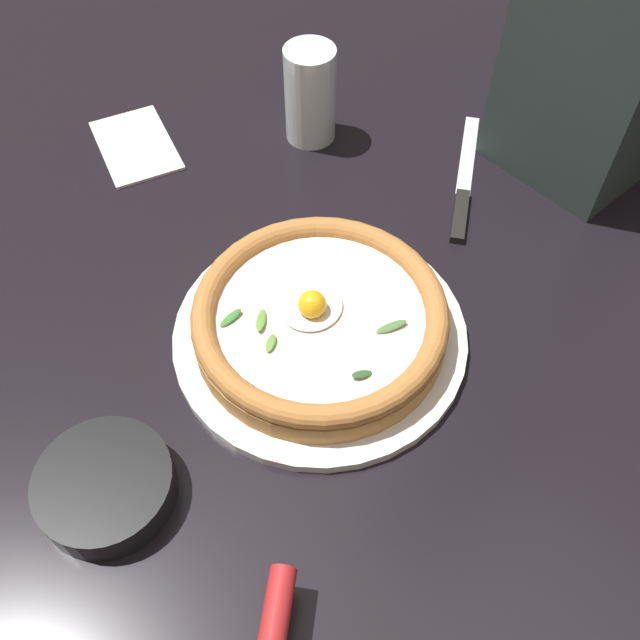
% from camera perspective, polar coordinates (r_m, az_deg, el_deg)
% --- Properties ---
extents(ground_plane, '(2.40, 2.40, 0.03)m').
position_cam_1_polar(ground_plane, '(0.74, 2.64, -3.29)').
color(ground_plane, black).
rests_on(ground_plane, ground).
extents(pizza_plate, '(0.31, 0.31, 0.01)m').
position_cam_1_polar(pizza_plate, '(0.73, 0.00, -1.21)').
color(pizza_plate, white).
rests_on(pizza_plate, ground).
extents(pizza, '(0.26, 0.26, 0.06)m').
position_cam_1_polar(pizza, '(0.71, -0.01, 0.13)').
color(pizza, '#B77B39').
rests_on(pizza, pizza_plate).
extents(side_bowl, '(0.12, 0.12, 0.03)m').
position_cam_1_polar(side_bowl, '(0.66, -17.10, -12.86)').
color(side_bowl, black).
rests_on(side_bowl, ground).
extents(table_knife, '(0.21, 0.14, 0.01)m').
position_cam_1_polar(table_knife, '(0.89, 11.59, 10.08)').
color(table_knife, silver).
rests_on(table_knife, ground).
extents(drinking_glass, '(0.07, 0.07, 0.13)m').
position_cam_1_polar(drinking_glass, '(0.93, -0.80, 17.46)').
color(drinking_glass, silver).
rests_on(drinking_glass, ground).
extents(folded_napkin, '(0.14, 0.16, 0.01)m').
position_cam_1_polar(folded_napkin, '(0.97, -14.84, 13.72)').
color(folded_napkin, white).
rests_on(folded_napkin, ground).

